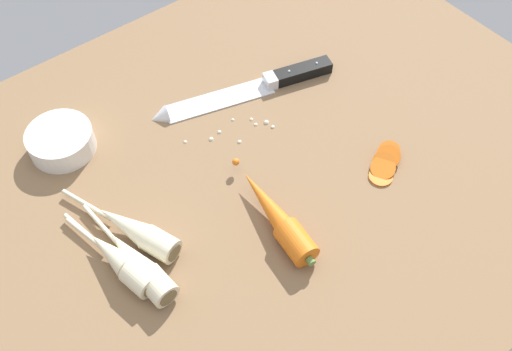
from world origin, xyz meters
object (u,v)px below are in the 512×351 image
at_px(carrot_slice_stack, 385,163).
at_px(parsnip_front, 123,262).
at_px(whole_carrot, 277,217).
at_px(parsnip_mid_left, 139,265).
at_px(parsnip_back, 136,231).
at_px(parsnip_mid_right, 121,262).
at_px(chefs_knife, 241,91).
at_px(prep_bowl, 61,140).

bearing_deg(carrot_slice_stack, parsnip_front, 167.08).
distance_m(whole_carrot, parsnip_front, 0.24).
xyz_separation_m(parsnip_mid_left, parsnip_back, (0.03, 0.05, -0.00)).
height_order(whole_carrot, parsnip_front, whole_carrot).
distance_m(parsnip_mid_right, parsnip_back, 0.05).
height_order(chefs_knife, parsnip_mid_right, parsnip_mid_right).
bearing_deg(parsnip_mid_right, whole_carrot, -19.46).
xyz_separation_m(chefs_knife, carrot_slice_stack, (0.09, -0.28, 0.00)).
distance_m(parsnip_mid_left, parsnip_back, 0.06).
height_order(parsnip_front, parsnip_mid_left, same).
relative_size(chefs_knife, whole_carrot, 1.55).
distance_m(parsnip_back, prep_bowl, 0.23).
bearing_deg(parsnip_front, parsnip_mid_right, 149.58).
bearing_deg(prep_bowl, chefs_knife, -14.62).
bearing_deg(prep_bowl, parsnip_back, -87.95).
xyz_separation_m(parsnip_mid_right, prep_bowl, (0.04, 0.26, 0.00)).
relative_size(chefs_knife, parsnip_mid_right, 1.76).
height_order(chefs_knife, parsnip_front, parsnip_front).
bearing_deg(whole_carrot, carrot_slice_stack, -5.80).
relative_size(carrot_slice_stack, prep_bowl, 0.72).
xyz_separation_m(parsnip_front, prep_bowl, (0.03, 0.26, 0.00)).
bearing_deg(whole_carrot, chefs_knife, 64.09).
bearing_deg(parsnip_mid_right, chefs_knife, 26.92).
height_order(parsnip_mid_right, prep_bowl, same).
relative_size(chefs_knife, parsnip_front, 1.87).
relative_size(chefs_knife, prep_bowl, 3.12).
xyz_separation_m(parsnip_mid_right, parsnip_back, (0.04, 0.03, -0.00)).
bearing_deg(whole_carrot, parsnip_front, 160.66).
bearing_deg(prep_bowl, parsnip_front, -97.34).
bearing_deg(parsnip_back, parsnip_front, -141.01).
xyz_separation_m(chefs_knife, parsnip_back, (-0.31, -0.14, 0.01)).
relative_size(chefs_knife, parsnip_back, 1.61).
bearing_deg(parsnip_back, carrot_slice_stack, -18.78).
bearing_deg(prep_bowl, parsnip_mid_right, -97.87).
distance_m(chefs_knife, parsnip_mid_right, 0.39).
bearing_deg(whole_carrot, parsnip_mid_right, 160.54).
height_order(whole_carrot, carrot_slice_stack, whole_carrot).
distance_m(parsnip_mid_left, carrot_slice_stack, 0.43).
distance_m(carrot_slice_stack, prep_bowl, 0.54).
bearing_deg(parsnip_mid_left, prep_bowl, 86.24).
xyz_separation_m(whole_carrot, parsnip_mid_right, (-0.22, 0.08, -0.00)).
bearing_deg(parsnip_mid_right, parsnip_mid_left, -47.67).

